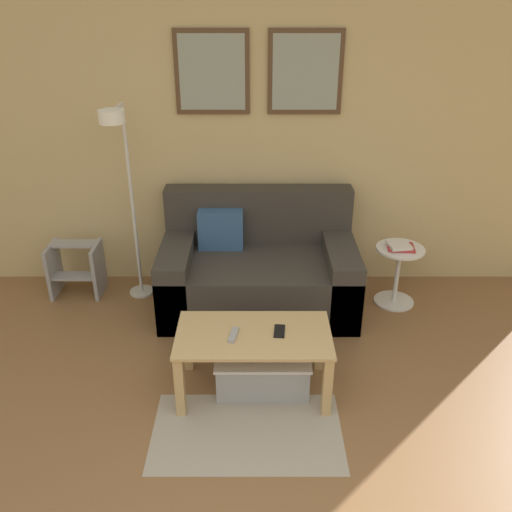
{
  "coord_description": "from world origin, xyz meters",
  "views": [
    {
      "loc": [
        -0.01,
        -1.25,
        2.36
      ],
      "look_at": [
        -0.01,
        1.77,
        0.85
      ],
      "focal_mm": 38.0,
      "sensor_mm": 36.0,
      "label": 1
    }
  ],
  "objects": [
    {
      "name": "storage_bin",
      "position": [
        0.03,
        1.55,
        0.13
      ],
      "size": [
        0.61,
        0.37,
        0.26
      ],
      "color": "#9EA3A8",
      "rests_on": "ground_plane"
    },
    {
      "name": "coffee_table",
      "position": [
        -0.03,
        1.52,
        0.35
      ],
      "size": [
        0.96,
        0.52,
        0.44
      ],
      "color": "tan",
      "rests_on": "ground_plane"
    },
    {
      "name": "remote_control",
      "position": [
        -0.15,
        1.49,
        0.45
      ],
      "size": [
        0.06,
        0.15,
        0.02
      ],
      "primitive_type": "cube",
      "rotation": [
        0.0,
        0.0,
        -0.17
      ],
      "color": "#99999E",
      "rests_on": "coffee_table"
    },
    {
      "name": "book_stack",
      "position": [
        1.13,
        2.61,
        0.52
      ],
      "size": [
        0.22,
        0.2,
        0.04
      ],
      "color": "#B73333",
      "rests_on": "side_table"
    },
    {
      "name": "step_stool",
      "position": [
        -1.53,
        2.77,
        0.24
      ],
      "size": [
        0.41,
        0.32,
        0.44
      ],
      "color": "#99999E",
      "rests_on": "ground_plane"
    },
    {
      "name": "area_rug",
      "position": [
        -0.06,
        1.14,
        0.0
      ],
      "size": [
        1.12,
        0.65,
        0.01
      ],
      "primitive_type": "cube",
      "color": "#A39989",
      "rests_on": "ground_plane"
    },
    {
      "name": "cell_phone",
      "position": [
        0.13,
        1.54,
        0.44
      ],
      "size": [
        0.08,
        0.15,
        0.01
      ],
      "primitive_type": "cube",
      "rotation": [
        0.0,
        0.0,
        -0.09
      ],
      "color": "black",
      "rests_on": "coffee_table"
    },
    {
      "name": "side_table",
      "position": [
        1.14,
        2.61,
        0.3
      ],
      "size": [
        0.38,
        0.38,
        0.5
      ],
      "color": "white",
      "rests_on": "ground_plane"
    },
    {
      "name": "floor_lamp",
      "position": [
        -0.99,
        2.58,
        1.14
      ],
      "size": [
        0.2,
        0.5,
        1.61
      ],
      "color": "silver",
      "rests_on": "ground_plane"
    },
    {
      "name": "wall_back",
      "position": [
        0.0,
        3.08,
        1.29
      ],
      "size": [
        5.6,
        0.09,
        2.55
      ],
      "color": "tan",
      "rests_on": "ground_plane"
    },
    {
      "name": "couch",
      "position": [
        0.0,
        2.61,
        0.3
      ],
      "size": [
        1.53,
        0.91,
        0.9
      ],
      "color": "#38332D",
      "rests_on": "ground_plane"
    }
  ]
}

